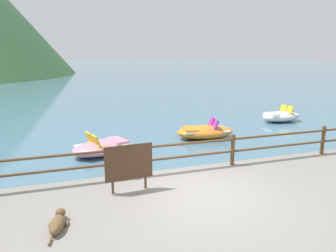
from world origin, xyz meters
The scene contains 7 objects.
ground_plane centered at (0.00, 40.00, 0.00)m, with size 200.00×200.00×0.00m, color #477084.
dock_railing centered at (0.00, 1.55, 0.97)m, with size 23.92×0.12×0.95m.
sign_board centered at (-1.62, 0.69, 1.13)m, with size 1.18×0.12×1.19m.
dog_resting centered at (-3.28, -0.53, 0.52)m, with size 0.42×1.07×0.26m.
pedal_boat_0 centered at (-1.79, 5.02, 0.28)m, with size 2.64×2.05×0.86m.
pedal_boat_1 centered at (8.24, 7.74, 0.29)m, with size 2.31×1.33×0.88m.
pedal_boat_2 centered at (2.79, 5.88, 0.29)m, with size 2.70×1.70×0.88m.
Camera 1 is at (-2.93, -6.36, 3.73)m, focal length 33.35 mm.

